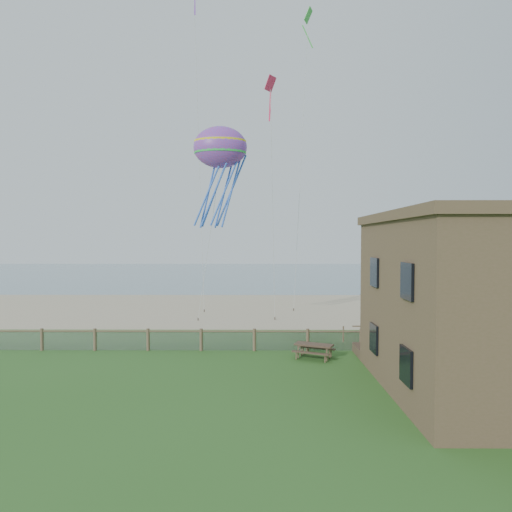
{
  "coord_description": "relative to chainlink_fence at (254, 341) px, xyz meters",
  "views": [
    {
      "loc": [
        0.23,
        -19.46,
        6.24
      ],
      "look_at": [
        0.08,
        8.0,
        5.28
      ],
      "focal_mm": 32.0,
      "sensor_mm": 36.0,
      "label": 1
    }
  ],
  "objects": [
    {
      "name": "chainlink_fence",
      "position": [
        0.0,
        0.0,
        0.0
      ],
      "size": [
        36.2,
        0.2,
        1.25
      ],
      "primitive_type": null,
      "color": "brown",
      "rests_on": "ground"
    },
    {
      "name": "motel_deck",
      "position": [
        13.0,
        -1.0,
        -0.3
      ],
      "size": [
        15.0,
        2.0,
        0.5
      ],
      "primitive_type": "cube",
      "color": "brown",
      "rests_on": "ground"
    },
    {
      "name": "kite_red",
      "position": [
        1.03,
        5.94,
        15.61
      ],
      "size": [
        1.96,
        1.8,
        2.55
      ],
      "primitive_type": null,
      "rotation": [
        0.44,
        0.0,
        0.96
      ],
      "color": "#E92953"
    },
    {
      "name": "ocean",
      "position": [
        0.0,
        60.0,
        -0.55
      ],
      "size": [
        160.0,
        68.0,
        0.02
      ],
      "primitive_type": "cube",
      "color": "slate",
      "rests_on": "ground"
    },
    {
      "name": "octopus_kite",
      "position": [
        -2.45,
        6.56,
        10.24
      ],
      "size": [
        4.27,
        3.57,
        7.52
      ],
      "primitive_type": null,
      "rotation": [
        0.0,
        0.0,
        -0.31
      ],
      "color": "#E12361"
    },
    {
      "name": "kite_green",
      "position": [
        4.08,
        10.44,
        22.21
      ],
      "size": [
        2.08,
        1.63,
        2.86
      ],
      "primitive_type": null,
      "rotation": [
        0.44,
        0.0,
        1.22
      ],
      "color": "green"
    },
    {
      "name": "sand_beach",
      "position": [
        0.0,
        16.0,
        -0.55
      ],
      "size": [
        72.0,
        20.0,
        0.02
      ],
      "primitive_type": "cube",
      "color": "tan",
      "rests_on": "ground"
    },
    {
      "name": "picnic_table",
      "position": [
        3.15,
        -1.59,
        -0.13
      ],
      "size": [
        2.41,
        2.16,
        0.84
      ],
      "primitive_type": null,
      "rotation": [
        0.0,
        0.0,
        -0.41
      ],
      "color": "brown",
      "rests_on": "ground"
    },
    {
      "name": "ground",
      "position": [
        0.0,
        -6.0,
        -0.55
      ],
      "size": [
        160.0,
        160.0,
        0.0
      ],
      "primitive_type": "plane",
      "color": "#2E5C1F",
      "rests_on": "ground"
    }
  ]
}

